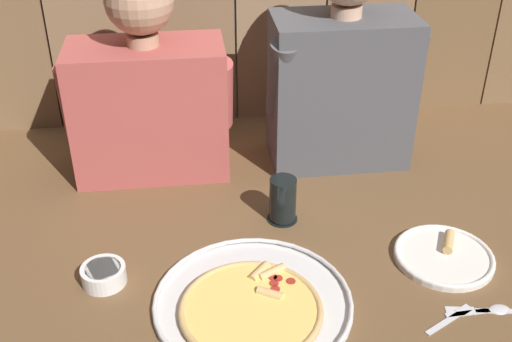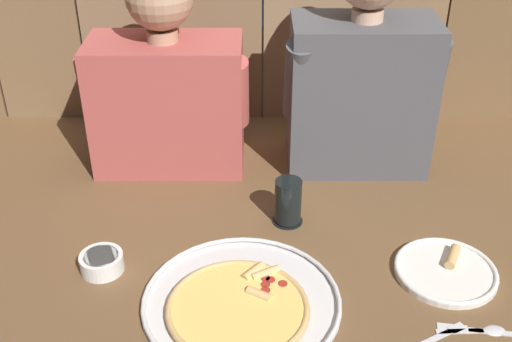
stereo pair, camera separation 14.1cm
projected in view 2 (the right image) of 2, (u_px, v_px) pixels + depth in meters
The scene contains 10 objects.
ground_plane at pixel (263, 262), 1.43m from camera, with size 3.20×3.20×0.00m, color brown.
pizza_tray at pixel (239, 303), 1.30m from camera, with size 0.42×0.42×0.03m.
dinner_plate at pixel (444, 270), 1.39m from camera, with size 0.22×0.22×0.03m.
drinking_glass at pixel (286, 202), 1.53m from camera, with size 0.08×0.08×0.12m.
dipping_bowl at pixel (99, 262), 1.39m from camera, with size 0.10×0.10×0.04m.
table_fork at pixel (439, 334), 1.23m from camera, with size 0.12×0.08×0.01m.
table_knife at pixel (474, 330), 1.25m from camera, with size 0.16×0.04×0.01m.
table_spoon at pixel (481, 329), 1.25m from camera, with size 0.14×0.03×0.01m.
diner_left at pixel (163, 82), 1.67m from camera, with size 0.44×0.21×0.57m.
diner_right at pixel (360, 71), 1.66m from camera, with size 0.41×0.21×0.62m.
Camera 2 is at (-0.02, -1.11, 0.92)m, focal length 44.29 mm.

